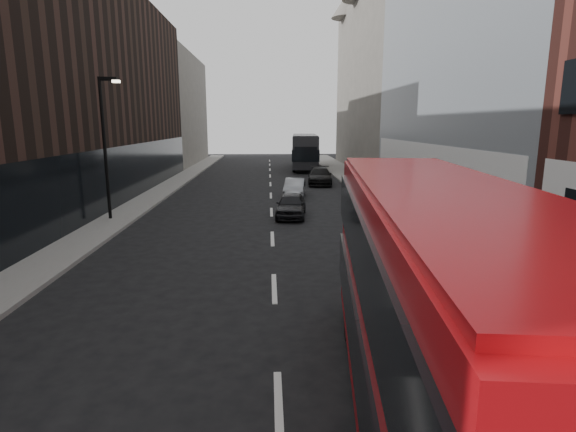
{
  "coord_description": "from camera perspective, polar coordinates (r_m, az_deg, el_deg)",
  "views": [
    {
      "loc": [
        -0.14,
        -4.96,
        4.92
      ],
      "look_at": [
        0.37,
        6.77,
        2.5
      ],
      "focal_mm": 28.0,
      "sensor_mm": 36.0,
      "label": 1
    }
  ],
  "objects": [
    {
      "name": "street_lamp",
      "position": [
        24.35,
        -22.15,
        9.06
      ],
      "size": [
        1.06,
        0.22,
        7.0
      ],
      "color": "black",
      "rests_on": "sidewalk_left"
    },
    {
      "name": "building_victorian",
      "position": [
        50.52,
        11.19,
        16.81
      ],
      "size": [
        6.5,
        24.0,
        21.0
      ],
      "color": "#646058",
      "rests_on": "ground"
    },
    {
      "name": "car_c",
      "position": [
        37.19,
        4.08,
        5.08
      ],
      "size": [
        2.38,
        4.89,
        1.37
      ],
      "primitive_type": "imported",
      "rotation": [
        0.0,
        0.0,
        -0.1
      ],
      "color": "black",
      "rests_on": "ground"
    },
    {
      "name": "car_a",
      "position": [
        24.07,
        0.4,
        1.41
      ],
      "size": [
        1.92,
        3.92,
        1.29
      ],
      "primitive_type": "imported",
      "rotation": [
        0.0,
        0.0,
        -0.11
      ],
      "color": "black",
      "rests_on": "ground"
    },
    {
      "name": "sidewalk_right",
      "position": [
        31.3,
        11.69,
        2.5
      ],
      "size": [
        3.0,
        80.0,
        0.15
      ],
      "primitive_type": "cube",
      "color": "slate",
      "rests_on": "ground"
    },
    {
      "name": "car_b",
      "position": [
        30.81,
        0.86,
        3.62
      ],
      "size": [
        1.79,
        3.89,
        1.24
      ],
      "primitive_type": "imported",
      "rotation": [
        0.0,
        0.0,
        -0.13
      ],
      "color": "gray",
      "rests_on": "ground"
    },
    {
      "name": "red_bus",
      "position": [
        7.26,
        17.98,
        -10.39
      ],
      "size": [
        3.54,
        10.29,
        4.09
      ],
      "rotation": [
        0.0,
        0.0,
        -0.12
      ],
      "color": "#B80B10",
      "rests_on": "ground"
    },
    {
      "name": "building_modern_block",
      "position": [
        28.87,
        22.83,
        20.72
      ],
      "size": [
        5.03,
        22.0,
        20.0
      ],
      "color": "#A5AAB0",
      "rests_on": "ground"
    },
    {
      "name": "grey_bus",
      "position": [
        50.06,
        2.13,
        8.3
      ],
      "size": [
        3.43,
        11.74,
        3.74
      ],
      "rotation": [
        0.0,
        0.0,
        -0.06
      ],
      "color": "black",
      "rests_on": "ground"
    },
    {
      "name": "sidewalk_left",
      "position": [
        31.35,
        -16.98,
        2.24
      ],
      "size": [
        2.0,
        80.0,
        0.15
      ],
      "primitive_type": "cube",
      "color": "slate",
      "rests_on": "ground"
    },
    {
      "name": "building_left_far",
      "position": [
        58.1,
        -14.11,
        12.86
      ],
      "size": [
        5.0,
        20.0,
        13.0
      ],
      "primitive_type": "cube",
      "color": "#646058",
      "rests_on": "ground"
    },
    {
      "name": "building_left_mid",
      "position": [
        36.82,
        -21.11,
        14.13
      ],
      "size": [
        5.0,
        24.0,
        14.0
      ],
      "primitive_type": "cube",
      "color": "black",
      "rests_on": "ground"
    }
  ]
}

